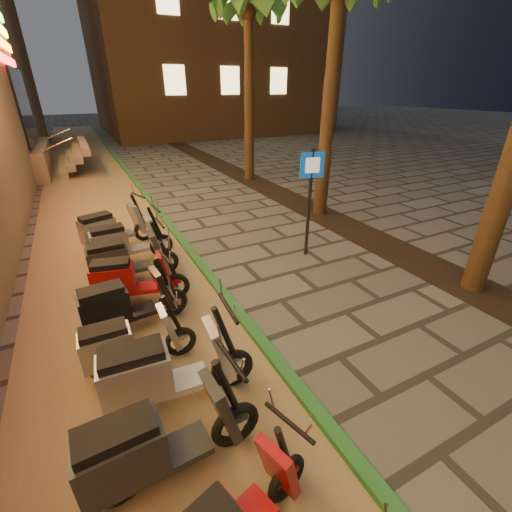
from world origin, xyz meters
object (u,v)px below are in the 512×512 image
scooter_11 (123,260)px  scooter_8 (126,344)px  scooter_6 (153,446)px  scooter_12 (123,242)px  scooter_9 (122,305)px  scooter_10 (129,279)px  scooter_13 (110,229)px  pedestrian_sign (310,189)px  scooter_7 (161,372)px

scooter_11 → scooter_8: bearing=-98.1°
scooter_6 → scooter_12: 5.12m
scooter_11 → scooter_9: bearing=-99.2°
scooter_9 → scooter_10: bearing=69.0°
scooter_6 → scooter_9: 2.63m
scooter_11 → scooter_13: (-0.04, 1.80, 0.02)m
scooter_6 → scooter_11: size_ratio=1.05×
scooter_6 → scooter_8: 1.70m
scooter_12 → scooter_8: bearing=-101.3°
scooter_6 → scooter_9: scooter_6 is taller
scooter_6 → pedestrian_sign: bearing=37.7°
scooter_8 → scooter_12: 3.43m
pedestrian_sign → scooter_10: size_ratio=1.47×
scooter_11 → scooter_12: 0.90m
scooter_7 → scooter_10: size_ratio=1.11×
scooter_8 → scooter_12: size_ratio=0.87×
scooter_6 → scooter_8: (-0.01, 1.70, -0.09)m
scooter_9 → scooter_10: (0.22, 0.79, -0.00)m
scooter_9 → scooter_13: 3.40m
scooter_10 → scooter_13: size_ratio=0.94×
pedestrian_sign → scooter_13: bearing=162.3°
scooter_6 → scooter_8: scooter_6 is taller
pedestrian_sign → scooter_9: size_ratio=1.45×
pedestrian_sign → scooter_12: bearing=172.1°
scooter_8 → scooter_11: scooter_11 is taller
scooter_7 → scooter_13: size_ratio=1.04×
scooter_7 → scooter_8: bearing=113.7°
scooter_7 → scooter_12: (0.15, 4.23, -0.03)m
scooter_7 → scooter_11: size_ratio=1.07×
scooter_9 → pedestrian_sign: bearing=8.5°
pedestrian_sign → scooter_9: bearing=-153.7°
scooter_10 → pedestrian_sign: bearing=17.6°
pedestrian_sign → scooter_7: (-4.02, -2.80, -1.02)m
scooter_6 → scooter_11: (0.31, 4.21, -0.03)m
scooter_10 → scooter_13: scooter_13 is taller
scooter_6 → scooter_7: (0.29, 0.88, 0.01)m
scooter_13 → scooter_12: bearing=-97.4°
scooter_9 → scooter_11: (0.23, 1.59, 0.02)m
scooter_10 → scooter_11: size_ratio=0.96×
scooter_9 → scooter_13: bearing=81.3°
scooter_9 → scooter_11: size_ratio=0.98×
scooter_12 → scooter_13: size_ratio=0.99×
scooter_11 → scooter_13: bearing=90.5°
pedestrian_sign → scooter_13: pedestrian_sign is taller
pedestrian_sign → scooter_8: 4.88m
scooter_11 → scooter_12: bearing=81.4°
scooter_8 → scooter_13: scooter_13 is taller
scooter_9 → scooter_11: scooter_11 is taller
pedestrian_sign → scooter_8: bearing=-143.0°
scooter_6 → scooter_9: (0.08, 2.63, -0.04)m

